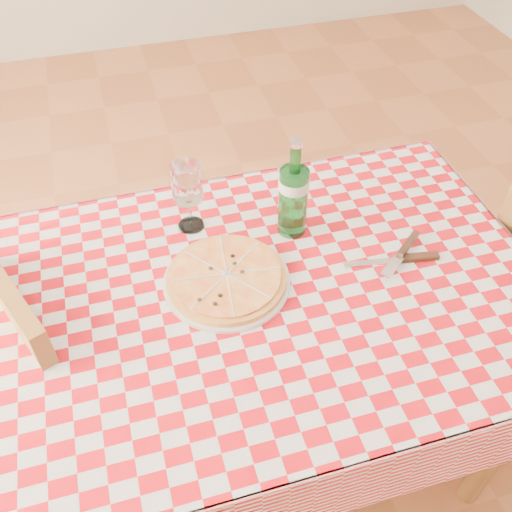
# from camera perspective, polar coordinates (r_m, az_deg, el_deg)

# --- Properties ---
(dining_table) EXTENTS (1.20, 0.80, 0.75)m
(dining_table) POSITION_cam_1_polar(r_m,az_deg,el_deg) (1.42, 1.46, -6.00)
(dining_table) COLOR brown
(dining_table) RESTS_ON ground
(tablecloth) EXTENTS (1.30, 0.90, 0.01)m
(tablecloth) POSITION_cam_1_polar(r_m,az_deg,el_deg) (1.35, 1.53, -3.50)
(tablecloth) COLOR #A20911
(tablecloth) RESTS_ON dining_table
(chair_far) EXTENTS (0.51, 0.51, 0.86)m
(chair_far) POSITION_cam_1_polar(r_m,az_deg,el_deg) (1.61, -23.48, -12.59)
(chair_far) COLOR brown
(chair_far) RESTS_ON ground
(pizza_plate) EXTENTS (0.34, 0.34, 0.04)m
(pizza_plate) POSITION_cam_1_polar(r_m,az_deg,el_deg) (1.34, -2.96, -2.16)
(pizza_plate) COLOR #D28D46
(pizza_plate) RESTS_ON tablecloth
(water_bottle) EXTENTS (0.10, 0.10, 0.27)m
(water_bottle) POSITION_cam_1_polar(r_m,az_deg,el_deg) (1.40, 3.79, 6.78)
(water_bottle) COLOR #196626
(water_bottle) RESTS_ON tablecloth
(wine_glass) EXTENTS (0.10, 0.10, 0.19)m
(wine_glass) POSITION_cam_1_polar(r_m,az_deg,el_deg) (1.44, -6.79, 5.86)
(wine_glass) COLOR white
(wine_glass) RESTS_ON tablecloth
(cutlery) EXTENTS (0.31, 0.28, 0.03)m
(cutlery) POSITION_cam_1_polar(r_m,az_deg,el_deg) (1.44, 14.13, -0.10)
(cutlery) COLOR silver
(cutlery) RESTS_ON tablecloth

